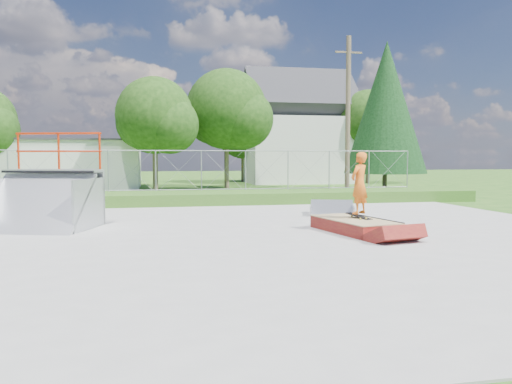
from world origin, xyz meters
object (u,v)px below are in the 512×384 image
(quarter_pipe, at_px, (40,181))
(flat_bank_ramp, at_px, (332,209))
(grind_box, at_px, (354,226))
(skater, at_px, (359,186))

(quarter_pipe, bearing_deg, flat_bank_ramp, 27.36)
(quarter_pipe, bearing_deg, grind_box, 2.16)
(grind_box, distance_m, quarter_pipe, 8.56)
(flat_bank_ramp, distance_m, skater, 3.90)
(quarter_pipe, distance_m, flat_bank_ramp, 9.17)
(quarter_pipe, xyz_separation_m, skater, (8.35, -2.15, -0.12))
(grind_box, relative_size, flat_bank_ramp, 1.76)
(grind_box, xyz_separation_m, flat_bank_ramp, (0.79, 3.80, 0.03))
(quarter_pipe, xyz_separation_m, flat_bank_ramp, (8.97, 1.56, -1.13))
(grind_box, xyz_separation_m, quarter_pipe, (-8.18, 2.24, 1.16))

